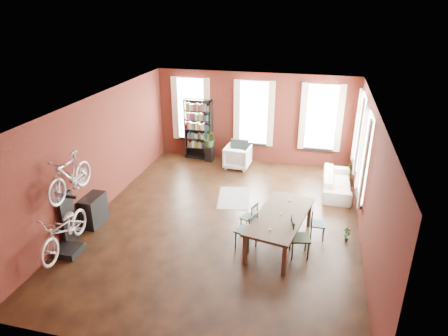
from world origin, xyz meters
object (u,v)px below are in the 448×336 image
(plant_stand, at_px, (209,154))
(bicycle_floor, at_px, (61,212))
(dining_chair_d, at_px, (318,224))
(dining_table, at_px, (280,229))
(cream_sofa, at_px, (337,179))
(dining_chair_c, at_px, (300,238))
(bike_trainer, at_px, (68,251))
(white_armchair, at_px, (238,156))
(dining_chair_b, at_px, (249,217))
(console_table, at_px, (94,210))
(dining_chair_a, at_px, (246,230))
(bookshelf, at_px, (198,129))

(plant_stand, distance_m, bicycle_floor, 6.60)
(dining_chair_d, bearing_deg, dining_table, 118.97)
(dining_chair_d, bearing_deg, cream_sofa, -10.56)
(dining_chair_c, xyz_separation_m, bike_trainer, (-5.24, -1.23, -0.40))
(dining_table, relative_size, white_armchair, 2.73)
(bike_trainer, bearing_deg, dining_chair_b, 27.20)
(dining_chair_b, bearing_deg, console_table, -61.47)
(dining_chair_a, xyz_separation_m, dining_chair_d, (1.64, 0.84, -0.07))
(bookshelf, xyz_separation_m, bike_trainer, (-1.18, -6.58, -1.02))
(dining_chair_c, height_order, console_table, dining_chair_c)
(console_table, bearing_deg, dining_chair_a, -1.76)
(dining_chair_a, relative_size, dining_chair_c, 0.98)
(dining_chair_d, xyz_separation_m, bookshelf, (-4.45, 4.49, 0.70))
(dining_table, distance_m, bicycle_floor, 5.03)
(dining_table, xyz_separation_m, plant_stand, (-3.09, 4.74, -0.13))
(dining_chair_a, relative_size, bookshelf, 0.43)
(console_table, xyz_separation_m, bicycle_floor, (0.13, -1.39, 0.73))
(dining_chair_a, xyz_separation_m, dining_chair_b, (-0.07, 0.76, -0.08))
(dining_table, height_order, dining_chair_c, dining_chair_c)
(plant_stand, bearing_deg, dining_chair_a, -65.28)
(dining_chair_d, distance_m, console_table, 5.78)
(bookshelf, bearing_deg, white_armchair, -20.21)
(dining_table, xyz_separation_m, cream_sofa, (1.39, 3.28, 0.00))
(dining_table, distance_m, dining_chair_c, 0.62)
(dining_chair_a, relative_size, cream_sofa, 0.45)
(dining_chair_d, distance_m, white_armchair, 4.84)
(bike_trainer, bearing_deg, console_table, 94.36)
(dining_chair_c, bearing_deg, bookshelf, 25.10)
(dining_chair_c, bearing_deg, console_table, 76.33)
(dining_chair_c, height_order, bike_trainer, dining_chair_c)
(dining_table, height_order, cream_sofa, cream_sofa)
(dining_chair_d, bearing_deg, bookshelf, 44.37)
(dining_chair_d, height_order, white_armchair, white_armchair)
(dining_chair_c, relative_size, dining_chair_d, 1.21)
(dining_chair_a, relative_size, bike_trainer, 1.71)
(white_armchair, bearing_deg, console_table, 61.56)
(bike_trainer, bearing_deg, dining_table, 18.56)
(bike_trainer, relative_size, console_table, 0.69)
(dining_chair_c, bearing_deg, dining_chair_a, 77.08)
(dining_chair_a, bearing_deg, plant_stand, -133.99)
(cream_sofa, bearing_deg, bookshelf, 71.05)
(bike_trainer, xyz_separation_m, plant_stand, (1.65, 6.33, 0.19))
(dining_chair_c, xyz_separation_m, cream_sofa, (0.89, 3.64, -0.07))
(cream_sofa, height_order, bike_trainer, cream_sofa)
(dining_chair_b, height_order, bike_trainer, dining_chair_b)
(white_armchair, distance_m, bicycle_floor, 6.64)
(console_table, bearing_deg, bike_trainer, -85.64)
(dining_table, bearing_deg, console_table, -166.39)
(dining_chair_a, height_order, dining_chair_c, dining_chair_c)
(bookshelf, relative_size, console_table, 2.75)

